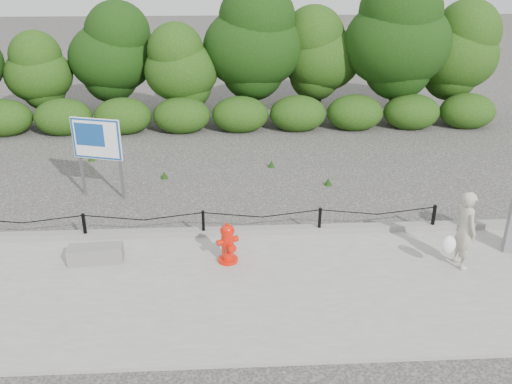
{
  "coord_description": "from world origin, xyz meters",
  "views": [
    {
      "loc": [
        0.57,
        -10.31,
        5.68
      ],
      "look_at": [
        1.14,
        0.2,
        1.0
      ],
      "focal_mm": 38.0,
      "sensor_mm": 36.0,
      "label": 1
    }
  ],
  "objects_px": {
    "pedestrian": "(464,231)",
    "concrete_block": "(96,254)",
    "fire_hydrant": "(228,244)",
    "advertising_sign": "(97,142)"
  },
  "relations": [
    {
      "from": "pedestrian",
      "to": "concrete_block",
      "type": "relative_size",
      "value": 1.48
    },
    {
      "from": "fire_hydrant",
      "to": "advertising_sign",
      "type": "distance_m",
      "value": 4.76
    },
    {
      "from": "fire_hydrant",
      "to": "pedestrian",
      "type": "distance_m",
      "value": 4.52
    },
    {
      "from": "advertising_sign",
      "to": "pedestrian",
      "type": "bearing_deg",
      "value": -9.89
    },
    {
      "from": "concrete_block",
      "to": "advertising_sign",
      "type": "bearing_deg",
      "value": 99.25
    },
    {
      "from": "fire_hydrant",
      "to": "advertising_sign",
      "type": "bearing_deg",
      "value": 107.86
    },
    {
      "from": "fire_hydrant",
      "to": "concrete_block",
      "type": "distance_m",
      "value": 2.61
    },
    {
      "from": "concrete_block",
      "to": "advertising_sign",
      "type": "xyz_separation_m",
      "value": [
        -0.54,
        3.31,
        1.2
      ]
    },
    {
      "from": "concrete_block",
      "to": "advertising_sign",
      "type": "height_order",
      "value": "advertising_sign"
    },
    {
      "from": "pedestrian",
      "to": "concrete_block",
      "type": "height_order",
      "value": "pedestrian"
    }
  ]
}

